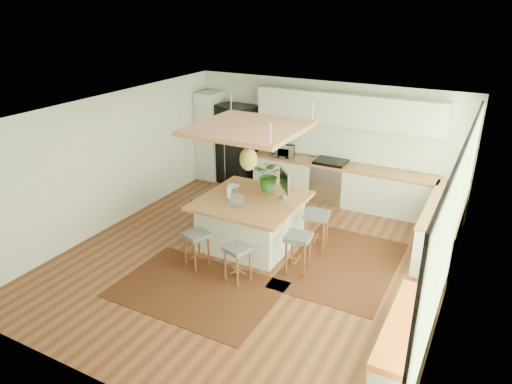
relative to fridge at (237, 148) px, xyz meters
The scene contains 33 objects.
floor 3.97m from the fridge, 55.94° to the right, with size 7.00×7.00×0.00m, color #542718.
ceiling 4.25m from the fridge, 55.94° to the right, with size 7.00×7.00×0.00m, color white.
wall_back 2.22m from the fridge, ahead, with size 6.50×6.50×0.00m, color silver.
wall_front 7.05m from the fridge, 72.12° to the right, with size 6.50×6.50×0.00m, color silver.
wall_left 3.40m from the fridge, 108.83° to the right, with size 7.00×7.00×0.00m, color silver.
wall_right 6.30m from the fridge, 30.57° to the right, with size 7.00×7.00×0.00m, color silver.
window_wall 6.28m from the fridge, 30.71° to the right, with size 0.10×6.20×2.60m, color black, non-canonical shape.
pantry 0.81m from the fridge, behind, with size 0.55×0.60×2.25m, color silver.
back_counter_base 2.75m from the fridge, ahead, with size 4.20×0.60×0.88m, color silver.
back_counter_top 2.71m from the fridge, ahead, with size 4.24×0.64×0.05m, color #955735.
backsplash 2.76m from the fridge, ahead, with size 4.20×0.02×0.80m, color white.
upper_cabinets 2.98m from the fridge, ahead, with size 4.20×0.34×0.70m, color silver.
range 2.50m from the fridge, ahead, with size 0.76×0.62×1.00m, color #A5A5AA, non-canonical shape.
right_counter_base 5.25m from the fridge, 13.22° to the right, with size 0.60×2.50×0.88m, color silver.
right_counter_top 5.23m from the fridge, 13.22° to the right, with size 0.64×2.54×0.05m, color #955735.
window_bench 6.77m from the fridge, 40.70° to the right, with size 0.52×2.00×0.50m, color silver, non-canonical shape.
ceiling_panel 3.54m from the fridge, 56.35° to the right, with size 1.86×1.86×0.80m, color #955735, non-canonical shape.
rug_near 4.93m from the fridge, 68.03° to the right, with size 2.60×1.80×0.01m, color black.
rug_right 4.59m from the fridge, 35.49° to the right, with size 1.80×2.60×0.01m, color black.
fridge is the anchor object (origin of this frame).
island 3.29m from the fridge, 55.38° to the right, with size 1.85×1.85×0.93m, color #955735, non-canonical shape.
stool_near_left 4.14m from the fridge, 70.03° to the right, with size 0.38×0.38×0.65m, color #474A4E, non-canonical shape.
stool_near_right 4.58m from the fridge, 59.97° to the right, with size 0.38×0.38×0.65m, color #474A4E, non-canonical shape.
stool_right_front 4.44m from the fridge, 46.38° to the right, with size 0.42×0.42×0.71m, color #474A4E, non-canonical shape.
stool_right_back 3.86m from the fridge, 37.43° to the right, with size 0.45×0.45×0.76m, color #474A4E, non-canonical shape.
stool_left_side 2.72m from the fridge, 74.57° to the right, with size 0.41×0.41×0.69m, color #474A4E, non-canonical shape.
laptop 3.54m from the fridge, 60.78° to the right, with size 0.29×0.31×0.22m, color #A5A5AA, non-canonical shape.
monitor 3.34m from the fridge, 44.63° to the right, with size 0.59×0.21×0.54m, color #A5A5AA, non-canonical shape.
microwave 1.30m from the fridge, ahead, with size 0.48×0.26×0.32m, color #A5A5AA.
island_plant 2.88m from the fridge, 47.34° to the right, with size 0.55×0.62×0.48m, color #1E4C19.
island_bowl 2.69m from the fridge, 61.59° to the right, with size 0.21×0.21×0.05m, color silver.
island_bottle_0 2.90m from the fridge, 63.24° to the right, with size 0.07×0.07×0.19m, color #39D6E5.
island_bottle_1 3.19m from the fridge, 62.86° to the right, with size 0.07×0.07×0.19m, color silver.
Camera 1 is at (3.57, -6.58, 4.44)m, focal length 33.13 mm.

